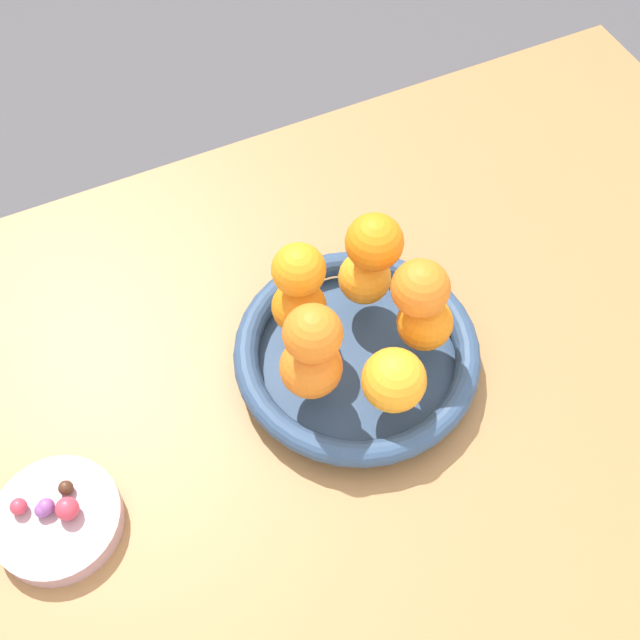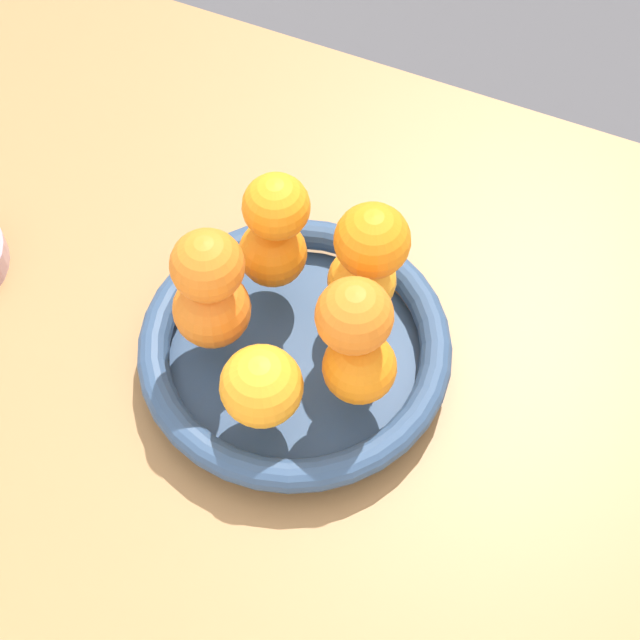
{
  "view_description": "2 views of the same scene",
  "coord_description": "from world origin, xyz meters",
  "px_view_note": "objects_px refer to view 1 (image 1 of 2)",
  "views": [
    {
      "loc": [
        0.23,
        0.35,
        1.48
      ],
      "look_at": [
        0.06,
        -0.04,
        0.83
      ],
      "focal_mm": 45.0,
      "sensor_mm": 36.0,
      "label": 1
    },
    {
      "loc": [
        -0.16,
        0.35,
        1.44
      ],
      "look_at": [
        -0.0,
        -0.01,
        0.83
      ],
      "focal_mm": 55.0,
      "sensor_mm": 36.0,
      "label": 2
    }
  ],
  "objects_px": {
    "dining_table": "(378,410)",
    "orange_3": "(423,320)",
    "candy_ball_1": "(19,510)",
    "candy_ball_2": "(46,507)",
    "orange_2": "(394,380)",
    "orange_4": "(365,278)",
    "orange_0": "(299,307)",
    "candy_ball_3": "(65,486)",
    "orange_5": "(299,270)",
    "orange_8": "(374,242)",
    "orange_1": "(313,371)",
    "candy_ball_0": "(42,510)",
    "fruit_bowl": "(357,354)",
    "candy_dish": "(58,520)",
    "orange_7": "(420,288)",
    "candy_ball_4": "(67,509)",
    "orange_6": "(312,332)"
  },
  "relations": [
    {
      "from": "dining_table",
      "to": "orange_3",
      "type": "height_order",
      "value": "orange_3"
    },
    {
      "from": "candy_ball_1",
      "to": "candy_ball_2",
      "type": "bearing_deg",
      "value": 162.57
    },
    {
      "from": "orange_2",
      "to": "orange_4",
      "type": "distance_m",
      "value": 0.12
    },
    {
      "from": "orange_0",
      "to": "orange_2",
      "type": "bearing_deg",
      "value": 111.77
    },
    {
      "from": "dining_table",
      "to": "orange_4",
      "type": "distance_m",
      "value": 0.17
    },
    {
      "from": "candy_ball_2",
      "to": "candy_ball_3",
      "type": "height_order",
      "value": "candy_ball_2"
    },
    {
      "from": "orange_5",
      "to": "orange_8",
      "type": "xyz_separation_m",
      "value": [
        -0.08,
        0.0,
        0.0
      ]
    },
    {
      "from": "orange_4",
      "to": "orange_1",
      "type": "bearing_deg",
      "value": 39.83
    },
    {
      "from": "candy_ball_0",
      "to": "candy_ball_1",
      "type": "distance_m",
      "value": 0.02
    },
    {
      "from": "candy_ball_2",
      "to": "candy_ball_0",
      "type": "bearing_deg",
      "value": 18.62
    },
    {
      "from": "orange_8",
      "to": "candy_ball_0",
      "type": "distance_m",
      "value": 0.4
    },
    {
      "from": "fruit_bowl",
      "to": "candy_dish",
      "type": "distance_m",
      "value": 0.33
    },
    {
      "from": "candy_ball_2",
      "to": "candy_ball_3",
      "type": "xyz_separation_m",
      "value": [
        -0.02,
        -0.01,
        -0.0
      ]
    },
    {
      "from": "candy_ball_3",
      "to": "orange_4",
      "type": "bearing_deg",
      "value": -168.09
    },
    {
      "from": "orange_0",
      "to": "orange_8",
      "type": "distance_m",
      "value": 0.1
    },
    {
      "from": "fruit_bowl",
      "to": "orange_1",
      "type": "bearing_deg",
      "value": 21.93
    },
    {
      "from": "candy_dish",
      "to": "orange_7",
      "type": "distance_m",
      "value": 0.4
    },
    {
      "from": "candy_ball_4",
      "to": "orange_8",
      "type": "bearing_deg",
      "value": -164.99
    },
    {
      "from": "candy_ball_4",
      "to": "orange_1",
      "type": "bearing_deg",
      "value": -176.01
    },
    {
      "from": "orange_0",
      "to": "orange_8",
      "type": "bearing_deg",
      "value": -177.81
    },
    {
      "from": "orange_3",
      "to": "candy_dish",
      "type": "bearing_deg",
      "value": 3.33
    },
    {
      "from": "orange_5",
      "to": "candy_ball_3",
      "type": "height_order",
      "value": "orange_5"
    },
    {
      "from": "orange_3",
      "to": "orange_6",
      "type": "xyz_separation_m",
      "value": [
        0.12,
        0.0,
        0.06
      ]
    },
    {
      "from": "orange_1",
      "to": "orange_3",
      "type": "distance_m",
      "value": 0.12
    },
    {
      "from": "orange_0",
      "to": "fruit_bowl",
      "type": "bearing_deg",
      "value": 129.93
    },
    {
      "from": "orange_5",
      "to": "candy_ball_4",
      "type": "relative_size",
      "value": 2.45
    },
    {
      "from": "candy_ball_0",
      "to": "candy_ball_3",
      "type": "bearing_deg",
      "value": -150.72
    },
    {
      "from": "orange_3",
      "to": "candy_ball_3",
      "type": "relative_size",
      "value": 4.03
    },
    {
      "from": "dining_table",
      "to": "orange_3",
      "type": "relative_size",
      "value": 19.35
    },
    {
      "from": "orange_6",
      "to": "candy_ball_1",
      "type": "bearing_deg",
      "value": 1.08
    },
    {
      "from": "dining_table",
      "to": "orange_5",
      "type": "bearing_deg",
      "value": -50.77
    },
    {
      "from": "candy_ball_2",
      "to": "fruit_bowl",
      "type": "bearing_deg",
      "value": -174.71
    },
    {
      "from": "orange_0",
      "to": "orange_5",
      "type": "xyz_separation_m",
      "value": [
        -0.0,
        -0.0,
        0.05
      ]
    },
    {
      "from": "dining_table",
      "to": "candy_ball_0",
      "type": "relative_size",
      "value": 78.42
    },
    {
      "from": "orange_3",
      "to": "orange_5",
      "type": "xyz_separation_m",
      "value": [
        0.1,
        -0.07,
        0.05
      ]
    },
    {
      "from": "candy_ball_0",
      "to": "candy_ball_4",
      "type": "bearing_deg",
      "value": 155.15
    },
    {
      "from": "dining_table",
      "to": "candy_ball_4",
      "type": "relative_size",
      "value": 50.59
    },
    {
      "from": "orange_2",
      "to": "candy_ball_2",
      "type": "distance_m",
      "value": 0.34
    },
    {
      "from": "orange_0",
      "to": "candy_ball_3",
      "type": "distance_m",
      "value": 0.28
    },
    {
      "from": "orange_3",
      "to": "candy_ball_4",
      "type": "bearing_deg",
      "value": 3.96
    },
    {
      "from": "candy_ball_4",
      "to": "dining_table",
      "type": "bearing_deg",
      "value": -176.26
    },
    {
      "from": "orange_2",
      "to": "orange_5",
      "type": "bearing_deg",
      "value": -70.25
    },
    {
      "from": "candy_dish",
      "to": "orange_6",
      "type": "xyz_separation_m",
      "value": [
        -0.27,
        -0.02,
        0.12
      ]
    },
    {
      "from": "orange_0",
      "to": "orange_1",
      "type": "bearing_deg",
      "value": 75.92
    },
    {
      "from": "orange_4",
      "to": "orange_0",
      "type": "bearing_deg",
      "value": 3.51
    },
    {
      "from": "orange_5",
      "to": "orange_3",
      "type": "bearing_deg",
      "value": 145.39
    },
    {
      "from": "fruit_bowl",
      "to": "orange_2",
      "type": "bearing_deg",
      "value": 93.93
    },
    {
      "from": "fruit_bowl",
      "to": "orange_4",
      "type": "bearing_deg",
      "value": -122.07
    },
    {
      "from": "orange_2",
      "to": "orange_3",
      "type": "xyz_separation_m",
      "value": [
        -0.06,
        -0.05,
        -0.0
      ]
    },
    {
      "from": "orange_4",
      "to": "orange_7",
      "type": "height_order",
      "value": "orange_7"
    }
  ]
}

